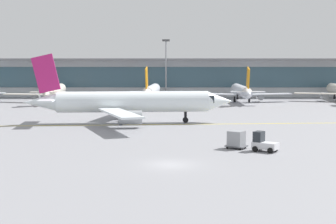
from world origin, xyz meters
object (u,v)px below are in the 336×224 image
at_px(gate_airplane_2, 151,91).
at_px(taxiing_regional_jet, 130,102).
at_px(apron_light_mast_1, 166,66).
at_px(gate_airplane_1, 55,91).
at_px(baggage_tug, 263,143).
at_px(cargo_dolly_lead, 236,139).
at_px(gate_airplane_3, 241,91).

bearing_deg(gate_airplane_2, taxiing_regional_jet, -178.80).
bearing_deg(apron_light_mast_1, gate_airplane_1, -154.59).
height_order(baggage_tug, apron_light_mast_1, apron_light_mast_1).
xyz_separation_m(gate_airplane_1, cargo_dolly_lead, (32.88, -60.06, -1.34)).
bearing_deg(baggage_tug, apron_light_mast_1, 131.94).
distance_m(gate_airplane_2, gate_airplane_3, 20.05).
bearing_deg(gate_airplane_2, gate_airplane_1, 95.14).
xyz_separation_m(gate_airplane_3, apron_light_mast_1, (-16.90, 10.94, 5.39)).
xyz_separation_m(cargo_dolly_lead, apron_light_mast_1, (-8.34, 71.71, 6.73)).
bearing_deg(apron_light_mast_1, cargo_dolly_lead, -83.37).
bearing_deg(taxiing_regional_jet, gate_airplane_3, 56.07).
relative_size(gate_airplane_1, gate_airplane_2, 1.00).
bearing_deg(cargo_dolly_lead, taxiing_regional_jet, 154.27).
distance_m(gate_airplane_1, cargo_dolly_lead, 68.48).
bearing_deg(gate_airplane_3, cargo_dolly_lead, 171.45).
bearing_deg(taxiing_regional_jet, gate_airplane_1, 112.93).
height_order(gate_airplane_1, taxiing_regional_jet, taxiing_regional_jet).
height_order(baggage_tug, cargo_dolly_lead, baggage_tug).
height_order(cargo_dolly_lead, apron_light_mast_1, apron_light_mast_1).
bearing_deg(gate_airplane_3, taxiing_regional_jet, 150.02).
xyz_separation_m(gate_airplane_2, cargo_dolly_lead, (11.49, -60.55, -1.34)).
xyz_separation_m(taxiing_regional_jet, apron_light_mast_1, (4.90, 49.54, 4.64)).
distance_m(baggage_tug, cargo_dolly_lead, 3.17).
height_order(gate_airplane_3, cargo_dolly_lead, gate_airplane_3).
bearing_deg(gate_airplane_2, apron_light_mast_1, -11.94).
distance_m(gate_airplane_2, apron_light_mast_1, 12.78).
relative_size(gate_airplane_3, baggage_tug, 8.17).
bearing_deg(cargo_dolly_lead, baggage_tug, -0.00).
height_order(gate_airplane_1, cargo_dolly_lead, gate_airplane_1).
bearing_deg(taxiing_regional_jet, baggage_tug, -60.89).
height_order(gate_airplane_2, cargo_dolly_lead, gate_airplane_2).
bearing_deg(gate_airplane_1, taxiing_regional_jet, -155.95).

